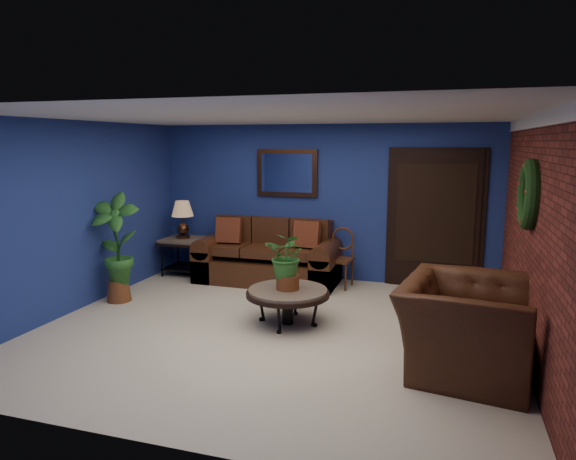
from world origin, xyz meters
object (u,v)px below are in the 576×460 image
(sofa, at_px, (269,260))
(table_lamp, at_px, (183,215))
(side_chair, at_px, (340,253))
(armchair, at_px, (467,326))
(coffee_table, at_px, (288,294))
(end_table, at_px, (184,246))

(sofa, xyz_separation_m, table_lamp, (-1.52, -0.03, 0.68))
(side_chair, relative_size, armchair, 0.67)
(sofa, distance_m, table_lamp, 1.67)
(coffee_table, height_order, end_table, end_table)
(coffee_table, xyz_separation_m, side_chair, (0.28, 1.86, 0.13))
(end_table, xyz_separation_m, table_lamp, (0.00, -0.00, 0.54))
(armchair, bearing_deg, table_lamp, 69.60)
(sofa, height_order, side_chair, sofa)
(table_lamp, distance_m, armchair, 5.15)
(table_lamp, height_order, side_chair, table_lamp)
(coffee_table, height_order, armchair, armchair)
(coffee_table, bearing_deg, end_table, 143.21)
(coffee_table, relative_size, armchair, 0.75)
(coffee_table, relative_size, end_table, 1.51)
(sofa, relative_size, coffee_table, 2.19)
(coffee_table, distance_m, side_chair, 1.89)
(armchair, bearing_deg, end_table, 69.60)
(table_lamp, relative_size, armchair, 0.44)
(table_lamp, distance_m, side_chair, 2.72)
(coffee_table, height_order, table_lamp, table_lamp)
(end_table, bearing_deg, side_chair, 1.44)
(side_chair, bearing_deg, end_table, -171.30)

